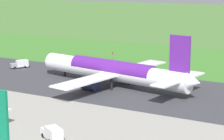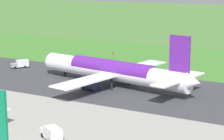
% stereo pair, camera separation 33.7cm
% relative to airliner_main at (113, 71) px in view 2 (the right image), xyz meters
% --- Properties ---
extents(ground_plane, '(800.00, 800.00, 0.00)m').
position_rel_airliner_main_xyz_m(ground_plane, '(11.19, -0.06, -4.35)').
color(ground_plane, '#477233').
extents(runway_asphalt, '(600.00, 36.63, 0.06)m').
position_rel_airliner_main_xyz_m(runway_asphalt, '(11.19, -0.06, -4.32)').
color(runway_asphalt, '#38383D').
rests_on(runway_asphalt, ground).
extents(grass_verge_foreground, '(600.00, 80.00, 0.04)m').
position_rel_airliner_main_xyz_m(grass_verge_foreground, '(11.19, -36.06, -4.33)').
color(grass_verge_foreground, '#3C782B').
rests_on(grass_verge_foreground, ground).
extents(airliner_main, '(53.99, 44.39, 15.88)m').
position_rel_airliner_main_xyz_m(airliner_main, '(0.00, 0.00, 0.00)').
color(airliner_main, white).
rests_on(airliner_main, ground).
extents(service_truck_baggage, '(6.14, 4.88, 2.65)m').
position_rel_airliner_main_xyz_m(service_truck_baggage, '(-10.25, 41.71, -2.95)').
color(service_truck_baggage, silver).
rests_on(service_truck_baggage, ground).
extents(service_truck_fuel, '(5.12, 6.06, 2.65)m').
position_rel_airliner_main_xyz_m(service_truck_fuel, '(39.18, -6.70, -2.95)').
color(service_truck_fuel, gray).
rests_on(service_truck_fuel, ground).
extents(no_stopping_sign, '(0.60, 0.10, 2.76)m').
position_rel_airliner_main_xyz_m(no_stopping_sign, '(19.53, -34.96, -2.72)').
color(no_stopping_sign, slate).
rests_on(no_stopping_sign, ground).
extents(traffic_cone_orange, '(0.40, 0.40, 0.55)m').
position_rel_airliner_main_xyz_m(traffic_cone_orange, '(22.98, -33.10, -4.08)').
color(traffic_cone_orange, orange).
rests_on(traffic_cone_orange, ground).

